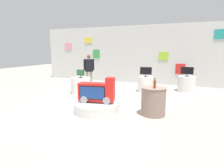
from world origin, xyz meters
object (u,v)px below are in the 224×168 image
novelty_firetruck_tv (97,92)px  shopper_browsing_near_truck (89,68)px  main_display_pedestal (97,107)px  display_pedestal_left_rear (186,84)px  tv_on_left_rear (187,71)px  tv_on_center_rear (146,71)px  tv_on_right_rear (80,74)px  side_table_round (153,101)px  display_pedestal_right_rear (81,85)px  display_pedestal_center_rear (145,84)px  bottle_on_side_table (155,84)px

novelty_firetruck_tv → shopper_browsing_near_truck: (-2.19, 3.51, 0.35)m
main_display_pedestal → display_pedestal_left_rear: size_ratio=1.81×
novelty_firetruck_tv → tv_on_left_rear: 4.90m
tv_on_center_rear → tv_on_right_rear: size_ratio=1.40×
tv_on_left_rear → shopper_browsing_near_truck: (-4.76, -0.64, 0.02)m
side_table_round → display_pedestal_right_rear: bearing=154.4°
display_pedestal_left_rear → tv_on_center_rear: bearing=-156.2°
tv_on_center_rear → tv_on_right_rear: bearing=-151.8°
side_table_round → shopper_browsing_near_truck: (-3.86, 3.17, 0.55)m
novelty_firetruck_tv → tv_on_left_rear: size_ratio=2.08×
tv_on_left_rear → display_pedestal_center_rear: size_ratio=0.79×
main_display_pedestal → side_table_round: bearing=11.3°
side_table_round → bottle_on_side_table: bottle_on_side_table is taller
tv_on_right_rear → novelty_firetruck_tv: bearing=-48.1°
display_pedestal_center_rear → tv_on_right_rear: (-2.60, -1.40, 0.53)m
tv_on_center_rear → tv_on_right_rear: tv_on_center_rear is taller
display_pedestal_center_rear → tv_on_center_rear: (-0.00, -0.00, 0.60)m
display_pedestal_right_rear → display_pedestal_left_rear: bearing=26.4°
novelty_firetruck_tv → side_table_round: bearing=11.5°
tv_on_right_rear → bottle_on_side_table: (3.49, -1.78, 0.07)m
tv_on_left_rear → display_pedestal_center_rear: (-1.76, -0.77, -0.60)m
bottle_on_side_table → display_pedestal_center_rear: bearing=105.7°
tv_on_center_rear → bottle_on_side_table: bearing=-74.3°
novelty_firetruck_tv → display_pedestal_right_rear: novelty_firetruck_tv is taller
tv_on_left_rear → display_pedestal_right_rear: 4.90m
display_pedestal_left_rear → shopper_browsing_near_truck: size_ratio=0.48×
display_pedestal_right_rear → shopper_browsing_near_truck: shopper_browsing_near_truck is taller
novelty_firetruck_tv → main_display_pedestal: bearing=173.0°
novelty_firetruck_tv → tv_on_right_rear: (-1.79, 1.99, 0.26)m
tv_on_left_rear → tv_on_right_rear: 4.87m
tv_on_center_rear → shopper_browsing_near_truck: 3.01m
main_display_pedestal → tv_on_left_rear: size_ratio=2.60×
display_pedestal_center_rear → display_pedestal_right_rear: (-2.60, -1.40, 0.00)m
tv_on_right_rear → side_table_round: 3.86m
tv_on_left_rear → bottle_on_side_table: size_ratio=1.81×
bottle_on_side_table → shopper_browsing_near_truck: shopper_browsing_near_truck is taller
novelty_firetruck_tv → display_pedestal_left_rear: (2.57, 4.16, -0.27)m
display_pedestal_right_rear → bottle_on_side_table: size_ratio=2.80×
display_pedestal_left_rear → bottle_on_side_table: bearing=-102.3°
tv_on_right_rear → side_table_round: tv_on_right_rear is taller
novelty_firetruck_tv → tv_on_right_rear: 2.69m
display_pedestal_left_rear → display_pedestal_right_rear: bearing=-153.6°
main_display_pedestal → display_pedestal_left_rear: 4.90m
side_table_round → tv_on_center_rear: bearing=105.7°
display_pedestal_center_rear → tv_on_right_rear: tv_on_right_rear is taller
shopper_browsing_near_truck → tv_on_right_rear: bearing=-75.1°
display_pedestal_center_rear → bottle_on_side_table: bearing=-74.3°
bottle_on_side_table → shopper_browsing_near_truck: (-3.90, 3.30, 0.02)m
tv_on_center_rear → bottle_on_side_table: (0.89, -3.17, 0.00)m
display_pedestal_center_rear → tv_on_center_rear: tv_on_center_rear is taller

